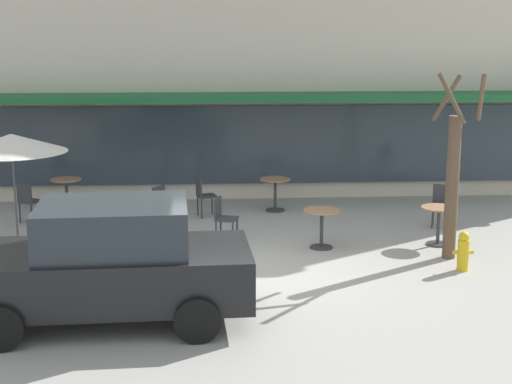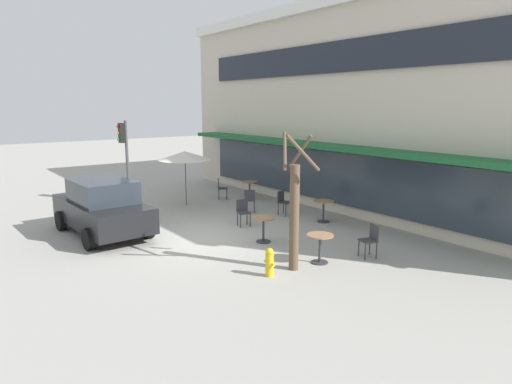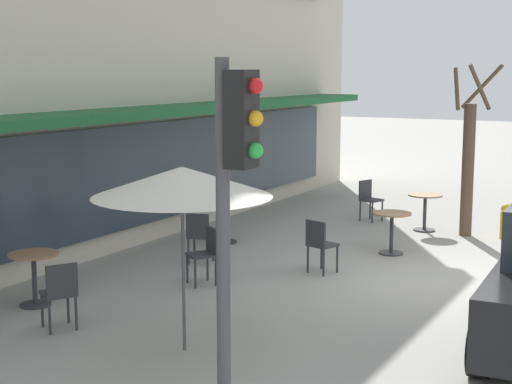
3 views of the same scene
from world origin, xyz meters
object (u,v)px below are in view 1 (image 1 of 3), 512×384
cafe_chair_1 (155,202)px  cafe_table_by_tree (66,189)px  cafe_chair_3 (28,199)px  cafe_chair_2 (442,202)px  cafe_table_mid_patio (322,222)px  street_tree (453,178)px  cafe_chair_4 (223,216)px  patio_umbrella_green_folded (12,143)px  cafe_table_streetside (275,189)px  cafe_chair_0 (204,194)px  cafe_table_near_wall (439,219)px  parked_sedan (107,263)px  fire_hydrant (463,251)px

cafe_chair_1 → cafe_table_by_tree: bearing=144.7°
cafe_chair_3 → cafe_chair_2: bearing=-5.2°
cafe_table_mid_patio → street_tree: 2.60m
cafe_table_mid_patio → cafe_chair_4: (-1.89, 0.57, 0.01)m
patio_umbrella_green_folded → cafe_chair_1: size_ratio=2.47×
cafe_table_streetside → cafe_chair_3: 5.49m
cafe_table_streetside → cafe_chair_0: size_ratio=0.85×
cafe_chair_0 → cafe_chair_1: 1.29m
cafe_table_near_wall → cafe_chair_4: size_ratio=0.85×
cafe_chair_0 → cafe_table_mid_patio: bearing=-49.2°
cafe_chair_1 → parked_sedan: size_ratio=0.21×
cafe_table_mid_patio → street_tree: (2.27, -0.78, 0.99)m
cafe_table_mid_patio → parked_sedan: 5.11m
cafe_chair_4 → fire_hydrant: 4.67m
cafe_table_mid_patio → cafe_chair_3: bearing=159.3°
cafe_table_streetside → cafe_chair_2: size_ratio=0.85×
cafe_table_near_wall → cafe_chair_0: 5.25m
cafe_chair_1 → cafe_chair_0: bearing=37.4°
street_tree → fire_hydrant: bearing=-89.6°
cafe_table_near_wall → cafe_chair_4: 4.22m
cafe_table_by_tree → cafe_chair_1: cafe_chair_1 is taller
cafe_chair_0 → parked_sedan: parked_sedan is taller
cafe_table_by_tree → fire_hydrant: 9.14m
street_tree → cafe_table_near_wall: bearing=87.5°
parked_sedan → street_tree: 6.56m
cafe_chair_0 → cafe_chair_2: bearing=-12.8°
cafe_table_near_wall → cafe_table_by_tree: 8.40m
parked_sedan → fire_hydrant: bearing=19.0°
cafe_table_streetside → cafe_table_by_tree: (-4.79, 0.26, 0.00)m
patio_umbrella_green_folded → cafe_table_by_tree: bearing=80.8°
cafe_table_mid_patio → cafe_chair_1: bearing=150.6°
cafe_chair_0 → cafe_table_near_wall: bearing=-29.2°
parked_sedan → street_tree: (5.90, 2.80, 0.63)m
cafe_chair_4 → cafe_table_by_tree: bearing=141.7°
patio_umbrella_green_folded → street_tree: bearing=-9.0°
cafe_chair_3 → fire_hydrant: size_ratio=1.26×
patio_umbrella_green_folded → fire_hydrant: patio_umbrella_green_folded is taller
cafe_chair_2 → cafe_table_streetside: bearing=154.7°
cafe_chair_3 → cafe_chair_4: size_ratio=1.00×
cafe_chair_1 → street_tree: size_ratio=0.26×
cafe_table_mid_patio → fire_hydrant: (2.28, -1.54, -0.16)m
cafe_chair_0 → parked_sedan: (-1.35, -6.22, 0.35)m
cafe_chair_0 → parked_sedan: size_ratio=0.21×
cafe_table_near_wall → cafe_chair_1: cafe_chair_1 is taller
cafe_chair_1 → cafe_chair_3: same height
cafe_chair_1 → cafe_chair_4: size_ratio=1.00×
cafe_chair_3 → cafe_table_mid_patio: bearing=-20.7°
cafe_chair_4 → parked_sedan: size_ratio=0.21×
cafe_chair_4 → cafe_chair_3: bearing=157.5°
cafe_table_near_wall → cafe_chair_4: cafe_chair_4 is taller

